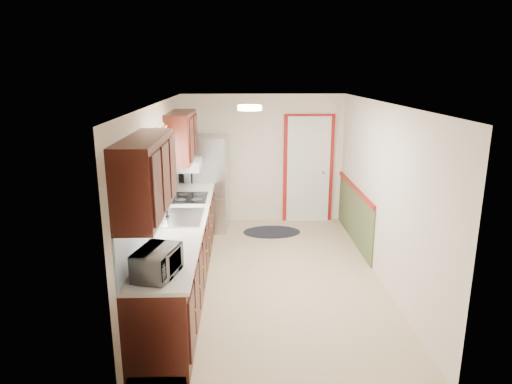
{
  "coord_description": "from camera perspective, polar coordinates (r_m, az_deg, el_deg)",
  "views": [
    {
      "loc": [
        -0.41,
        -5.91,
        2.8
      ],
      "look_at": [
        -0.21,
        0.29,
        1.15
      ],
      "focal_mm": 32.0,
      "sensor_mm": 36.0,
      "label": 1
    }
  ],
  "objects": [
    {
      "name": "kitchen_run",
      "position": [
        6.02,
        -9.7,
        -4.65
      ],
      "size": [
        0.63,
        4.0,
        2.2
      ],
      "color": "black",
      "rests_on": "ground"
    },
    {
      "name": "ceiling_fixture",
      "position": [
        5.73,
        -0.8,
        10.48
      ],
      "size": [
        0.3,
        0.3,
        0.06
      ],
      "primitive_type": "cylinder",
      "color": "#FFD88C",
      "rests_on": "room_shell"
    },
    {
      "name": "microwave",
      "position": [
        4.38,
        -12.27,
        -8.24
      ],
      "size": [
        0.38,
        0.54,
        0.33
      ],
      "primitive_type": "imported",
      "rotation": [
        0.0,
        0.0,
        1.32
      ],
      "color": "white",
      "rests_on": "kitchen_run"
    },
    {
      "name": "refrigerator",
      "position": [
        8.22,
        -6.09,
        1.09
      ],
      "size": [
        0.74,
        0.73,
        1.7
      ],
      "rotation": [
        0.0,
        0.0,
        -0.05
      ],
      "color": "#B7B7BC",
      "rests_on": "ground"
    },
    {
      "name": "room_shell",
      "position": [
        6.13,
        2.01,
        -0.24
      ],
      "size": [
        3.2,
        5.2,
        2.52
      ],
      "color": "tan",
      "rests_on": "ground"
    },
    {
      "name": "back_wall_trim",
      "position": [
        8.46,
        7.72,
        1.7
      ],
      "size": [
        1.12,
        2.3,
        2.08
      ],
      "color": "maroon",
      "rests_on": "ground"
    },
    {
      "name": "rug",
      "position": [
        8.21,
        1.98,
        -5.01
      ],
      "size": [
        1.04,
        0.68,
        0.01
      ],
      "primitive_type": "ellipsoid",
      "rotation": [
        0.0,
        0.0,
        0.02
      ],
      "color": "black",
      "rests_on": "ground"
    },
    {
      "name": "cooktop",
      "position": [
        6.95,
        -8.26,
        -0.69
      ],
      "size": [
        0.51,
        0.61,
        0.02
      ],
      "primitive_type": "cube",
      "color": "black",
      "rests_on": "kitchen_run"
    }
  ]
}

